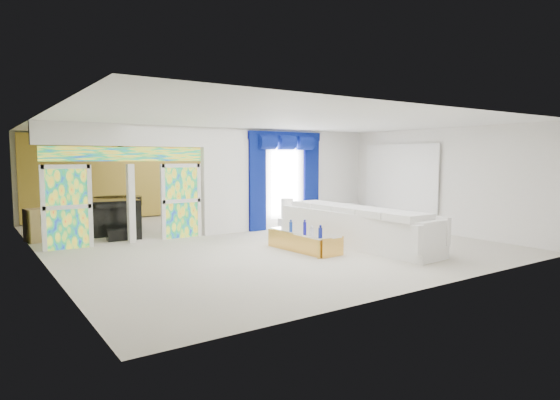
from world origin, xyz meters
TOP-DOWN VIEW (x-y plane):
  - floor at (0.00, 0.00)m, footprint 12.00×12.00m
  - dividing_wall at (2.15, 1.00)m, footprint 5.70×0.18m
  - dividing_header at (-2.85, 1.00)m, footprint 4.30×0.18m
  - stained_panel_left at (-4.28, 1.00)m, footprint 0.95×0.04m
  - stained_panel_right at (-1.42, 1.00)m, footprint 0.95×0.04m
  - stained_transom at (-2.85, 1.00)m, footprint 4.00×0.05m
  - window_pane at (1.90, 0.90)m, footprint 1.00×0.02m
  - blue_drape_left at (0.90, 0.87)m, footprint 0.55×0.10m
  - blue_drape_right at (2.90, 0.87)m, footprint 0.55×0.10m
  - blue_pelmet at (1.90, 0.87)m, footprint 2.60×0.12m
  - wall_mirror at (4.94, -1.00)m, footprint 0.04×2.70m
  - gold_curtains at (0.00, 5.90)m, footprint 9.70×0.12m
  - white_sofa at (1.59, -2.58)m, footprint 1.30×4.54m
  - coffee_table at (0.24, -2.28)m, footprint 0.79×1.97m
  - console_table at (1.98, 0.45)m, footprint 1.14×0.49m
  - table_lamp at (1.68, 0.45)m, footprint 0.36×0.36m
  - armchair at (4.41, 0.39)m, footprint 0.97×1.08m
  - grand_piano at (-2.83, 3.11)m, footprint 1.62×2.04m
  - piano_bench at (-2.83, 1.51)m, footprint 0.88×0.40m
  - tv_console at (-4.71, 2.54)m, footprint 0.70×0.66m
  - chandelier at (-2.30, 3.40)m, footprint 0.60×0.60m
  - decanters at (0.26, -2.38)m, footprint 0.16×1.28m

SIDE VIEW (x-z plane):
  - floor at x=0.00m, z-range 0.00..0.00m
  - piano_bench at x=-2.83m, z-range 0.00..0.28m
  - console_table at x=1.98m, z-range 0.00..0.37m
  - coffee_table at x=0.24m, z-range 0.00..0.43m
  - armchair at x=4.41m, z-range 0.00..0.63m
  - tv_console at x=-4.71m, z-range 0.00..0.85m
  - white_sofa at x=1.59m, z-range 0.00..0.85m
  - grand_piano at x=-2.83m, z-range 0.00..0.98m
  - decanters at x=0.26m, z-range 0.40..0.64m
  - table_lamp at x=1.68m, z-range 0.37..0.95m
  - stained_panel_left at x=-4.28m, z-range 0.00..2.00m
  - stained_panel_right at x=-1.42m, z-range 0.00..2.00m
  - blue_drape_left at x=0.90m, z-range 0.00..2.80m
  - blue_drape_right at x=2.90m, z-range 0.00..2.80m
  - window_pane at x=1.90m, z-range 0.30..2.60m
  - dividing_wall at x=2.15m, z-range 0.00..3.00m
  - gold_curtains at x=0.00m, z-range 0.05..2.95m
  - wall_mirror at x=4.94m, z-range 0.60..2.50m
  - stained_transom at x=-2.85m, z-range 2.08..2.42m
  - chandelier at x=-2.30m, z-range 2.35..2.95m
  - dividing_header at x=-2.85m, z-range 2.45..3.00m
  - blue_pelmet at x=1.90m, z-range 2.69..2.94m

